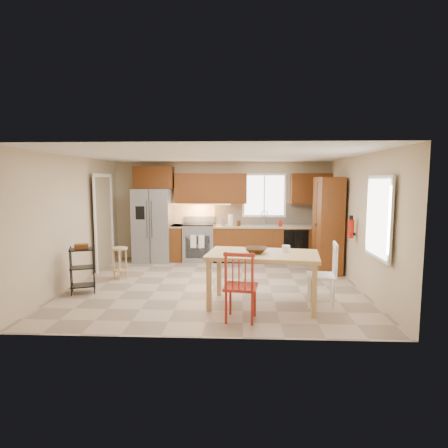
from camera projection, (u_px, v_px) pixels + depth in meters
floor at (215, 285)px, 7.32m from camera, size 5.50×5.50×0.00m
ceiling at (214, 155)px, 7.03m from camera, size 5.50×5.00×0.02m
wall_back at (221, 211)px, 9.65m from camera, size 5.50×0.02×2.50m
wall_front at (201, 243)px, 4.69m from camera, size 5.50×0.02×2.50m
wall_left at (74, 221)px, 7.29m from camera, size 0.02×5.00×2.50m
wall_right at (360, 222)px, 7.05m from camera, size 0.02×5.00×2.50m
refrigerator at (153, 225)px, 9.40m from camera, size 0.92×0.75×1.82m
range_stove at (199, 243)px, 9.46m from camera, size 0.76×0.63×0.92m
base_cabinet_narrow at (177, 243)px, 9.50m from camera, size 0.30×0.60×0.90m
base_cabinet_run at (272, 244)px, 9.39m from camera, size 2.92×0.60×0.90m
dishwasher at (296, 246)px, 9.08m from camera, size 0.60×0.02×0.78m
backsplash at (271, 214)px, 9.59m from camera, size 2.92×0.03×0.55m
upper_over_fridge at (154, 178)px, 9.46m from camera, size 1.00×0.35×0.55m
upper_left_block at (211, 188)px, 9.42m from camera, size 1.80×0.35×0.75m
upper_right_block at (311, 189)px, 9.31m from camera, size 1.00×0.35×0.75m
window_back at (264, 195)px, 9.54m from camera, size 1.12×0.04×1.12m
sink at (265, 227)px, 9.35m from camera, size 0.62×0.46×0.16m
undercab_glow at (199, 204)px, 9.46m from camera, size 1.60×0.30×0.01m
soap_bottle at (280, 222)px, 9.22m from camera, size 0.09×0.09×0.19m
paper_towel at (231, 220)px, 9.32m from camera, size 0.12×0.12×0.28m
canister_steel at (223, 222)px, 9.33m from camera, size 0.11×0.11×0.18m
canister_wood at (239, 223)px, 9.29m from camera, size 0.10×0.10×0.14m
pantry at (328, 225)px, 8.28m from camera, size 0.50×0.95×2.10m
fire_extinguisher at (351, 229)px, 7.22m from camera, size 0.12×0.12×0.36m
window_right at (379, 217)px, 5.89m from camera, size 0.04×1.02×1.32m
doorway at (103, 223)px, 8.60m from camera, size 0.04×0.95×2.10m
dining_table at (262, 280)px, 6.05m from camera, size 1.87×1.22×0.86m
chair_red at (241, 286)px, 5.41m from camera, size 0.54×0.54×1.03m
chair_white at (321, 274)px, 6.05m from camera, size 0.54×0.54×1.03m
table_bowl at (256, 253)px, 6.01m from camera, size 0.40×0.40×0.09m
table_jar at (286, 250)px, 6.09m from camera, size 0.16×0.16×0.17m
bar_stool at (120, 263)px, 7.70m from camera, size 0.41×0.41×0.66m
utility_cart at (83, 270)px, 6.73m from camera, size 0.51×0.46×0.85m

